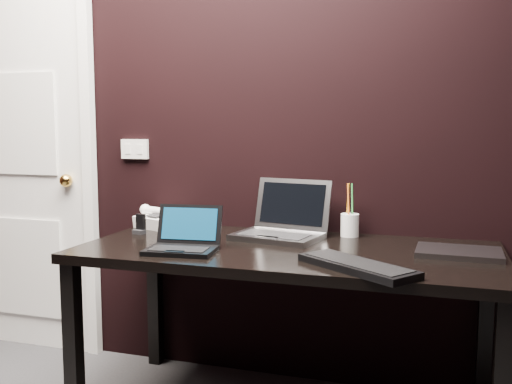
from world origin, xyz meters
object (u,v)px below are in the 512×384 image
(door, at_px, (18,161))
(silver_laptop, at_px, (281,227))
(desk, at_px, (287,266))
(closed_laptop, at_px, (459,252))
(desk_phone, at_px, (159,219))
(mobile_phone, at_px, (140,226))
(netbook, at_px, (183,242))
(ext_keyboard, at_px, (357,266))
(pen_cup, at_px, (350,224))

(door, relative_size, silver_laptop, 5.10)
(desk, height_order, closed_laptop, closed_laptop)
(desk, height_order, desk_phone, desk_phone)
(door, distance_m, mobile_phone, 1.00)
(netbook, bearing_deg, mobile_phone, 141.22)
(door, relative_size, closed_laptop, 6.59)
(ext_keyboard, xyz_separation_m, mobile_phone, (-1.05, 0.37, 0.02))
(pen_cup, bearing_deg, desk_phone, -176.61)
(netbook, bearing_deg, closed_laptop, 13.76)
(netbook, xyz_separation_m, ext_keyboard, (0.70, -0.09, -0.02))
(ext_keyboard, distance_m, closed_laptop, 0.49)
(desk_phone, relative_size, pen_cup, 1.03)
(netbook, distance_m, pen_cup, 0.78)
(pen_cup, bearing_deg, closed_laptop, -28.87)
(desk, xyz_separation_m, desk_phone, (-0.72, 0.26, 0.12))
(door, bearing_deg, desk, -12.82)
(netbook, height_order, pen_cup, pen_cup)
(door, bearing_deg, desk_phone, -6.89)
(desk, bearing_deg, door, 167.18)
(desk_phone, height_order, pen_cup, pen_cup)
(silver_laptop, bearing_deg, ext_keyboard, -49.94)
(desk_phone, bearing_deg, closed_laptop, -8.12)
(door, xyz_separation_m, pen_cup, (1.86, -0.06, -0.25))
(door, distance_m, silver_laptop, 1.60)
(mobile_phone, relative_size, pen_cup, 0.38)
(ext_keyboard, relative_size, mobile_phone, 4.99)
(ext_keyboard, bearing_deg, netbook, 172.58)
(netbook, distance_m, desk_phone, 0.57)
(desk_phone, bearing_deg, mobile_phone, -92.72)
(desk, distance_m, silver_laptop, 0.24)
(netbook, distance_m, ext_keyboard, 0.71)
(desk, xyz_separation_m, closed_laptop, (0.67, 0.06, 0.09))
(closed_laptop, height_order, pen_cup, pen_cup)
(door, xyz_separation_m, netbook, (1.27, -0.57, -0.27))
(ext_keyboard, relative_size, desk_phone, 1.82)
(netbook, height_order, closed_laptop, netbook)
(netbook, distance_m, silver_laptop, 0.49)
(door, distance_m, netbook, 1.42)
(closed_laptop, xyz_separation_m, pen_cup, (-0.46, 0.25, 0.05))
(desk_phone, xyz_separation_m, pen_cup, (0.93, 0.06, 0.01))
(netbook, bearing_deg, ext_keyboard, -7.42)
(silver_laptop, relative_size, pen_cup, 1.73)
(desk_phone, distance_m, pen_cup, 0.93)
(ext_keyboard, relative_size, closed_laptop, 1.40)
(ext_keyboard, xyz_separation_m, desk_phone, (-1.05, 0.55, 0.03))
(silver_laptop, height_order, closed_laptop, silver_laptop)
(mobile_phone, distance_m, pen_cup, 0.97)
(door, bearing_deg, netbook, -24.08)
(mobile_phone, bearing_deg, desk, -7.02)
(silver_laptop, xyz_separation_m, pen_cup, (0.29, 0.12, 0.01))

